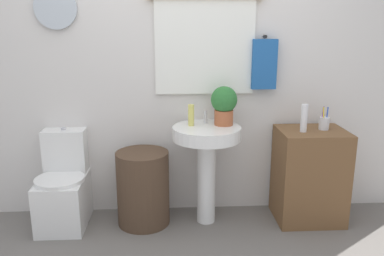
% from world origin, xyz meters
% --- Properties ---
extents(back_wall, '(4.40, 0.18, 2.60)m').
position_xyz_m(back_wall, '(0.00, 1.15, 1.31)').
color(back_wall, silver).
rests_on(back_wall, ground_plane).
extents(toilet, '(0.38, 0.51, 0.77)m').
position_xyz_m(toilet, '(-0.95, 0.89, 0.29)').
color(toilet, white).
rests_on(toilet, ground_plane).
extents(laundry_hamper, '(0.42, 0.42, 0.61)m').
position_xyz_m(laundry_hamper, '(-0.31, 0.85, 0.30)').
color(laundry_hamper, '#4C3828').
rests_on(laundry_hamper, ground_plane).
extents(pedestal_sink, '(0.54, 0.54, 0.81)m').
position_xyz_m(pedestal_sink, '(0.20, 0.85, 0.61)').
color(pedestal_sink, white).
rests_on(pedestal_sink, ground_plane).
extents(faucet, '(0.03, 0.03, 0.10)m').
position_xyz_m(faucet, '(0.20, 0.97, 0.86)').
color(faucet, silver).
rests_on(faucet, pedestal_sink).
extents(wooden_cabinet, '(0.53, 0.44, 0.77)m').
position_xyz_m(wooden_cabinet, '(1.05, 0.85, 0.38)').
color(wooden_cabinet, brown).
rests_on(wooden_cabinet, ground_plane).
extents(soap_bottle, '(0.05, 0.05, 0.17)m').
position_xyz_m(soap_bottle, '(0.08, 0.90, 0.89)').
color(soap_bottle, '#DBD166').
rests_on(soap_bottle, pedestal_sink).
extents(potted_plant, '(0.21, 0.21, 0.31)m').
position_xyz_m(potted_plant, '(0.34, 0.91, 0.98)').
color(potted_plant, '#AD5B38').
rests_on(potted_plant, pedestal_sink).
extents(lotion_bottle, '(0.05, 0.05, 0.22)m').
position_xyz_m(lotion_bottle, '(0.95, 0.81, 0.88)').
color(lotion_bottle, white).
rests_on(lotion_bottle, wooden_cabinet).
extents(toothbrush_cup, '(0.08, 0.08, 0.19)m').
position_xyz_m(toothbrush_cup, '(1.14, 0.87, 0.82)').
color(toothbrush_cup, silver).
rests_on(toothbrush_cup, wooden_cabinet).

